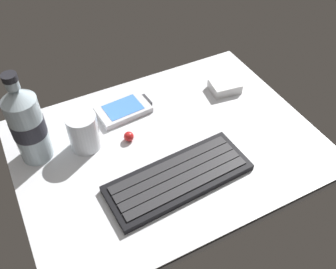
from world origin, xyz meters
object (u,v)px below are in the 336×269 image
at_px(handheld_device, 124,109).
at_px(trackball_mouse, 129,136).
at_px(keyboard, 179,178).
at_px(water_bottle, 27,124).
at_px(charger_block, 225,86).
at_px(juice_cup, 84,133).

distance_m(handheld_device, trackball_mouse, 0.09).
bearing_deg(keyboard, water_bottle, 139.78).
relative_size(water_bottle, charger_block, 2.97).
bearing_deg(trackball_mouse, juice_cup, 162.98).
distance_m(juice_cup, charger_block, 0.37).
height_order(water_bottle, charger_block, water_bottle).
bearing_deg(keyboard, handheld_device, 94.59).
bearing_deg(trackball_mouse, charger_block, 9.99).
bearing_deg(keyboard, trackball_mouse, 106.86).
height_order(keyboard, handheld_device, keyboard).
relative_size(juice_cup, trackball_mouse, 3.86).
bearing_deg(trackball_mouse, water_bottle, 165.15).
bearing_deg(juice_cup, water_bottle, 167.14).
distance_m(keyboard, handheld_device, 0.24).
xyz_separation_m(juice_cup, charger_block, (0.37, 0.02, -0.03)).
xyz_separation_m(water_bottle, trackball_mouse, (0.19, -0.05, -0.08)).
xyz_separation_m(water_bottle, charger_block, (0.47, -0.00, -0.08)).
bearing_deg(water_bottle, juice_cup, -12.86).
height_order(charger_block, trackball_mouse, charger_block).
xyz_separation_m(handheld_device, water_bottle, (-0.21, -0.04, 0.08)).
bearing_deg(keyboard, juice_cup, 127.47).
xyz_separation_m(keyboard, charger_block, (0.24, 0.20, 0.00)).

